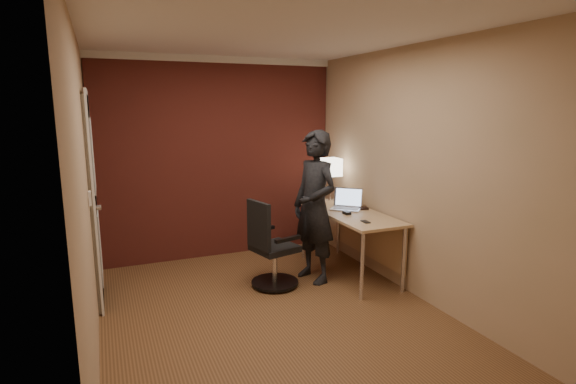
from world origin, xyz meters
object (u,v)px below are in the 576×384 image
(desk, at_px, (355,222))
(wallet, at_px, (364,208))
(phone, at_px, (366,222))
(mouse, at_px, (347,213))
(laptop, at_px, (347,203))
(office_chair, at_px, (270,250))
(desk_lamp, at_px, (331,168))
(person, at_px, (315,207))

(desk, relative_size, wallet, 13.64)
(phone, bearing_deg, mouse, 95.27)
(laptop, xyz_separation_m, office_chair, (-1.03, -0.19, -0.38))
(desk, distance_m, desk_lamp, 0.84)
(person, bearing_deg, laptop, 94.89)
(desk, bearing_deg, wallet, 18.05)
(desk, bearing_deg, phone, -108.69)
(desk_lamp, xyz_separation_m, mouse, (-0.19, -0.74, -0.40))
(desk, relative_size, phone, 13.04)
(phone, distance_m, person, 0.58)
(phone, distance_m, office_chair, 1.04)
(phone, xyz_separation_m, person, (-0.36, 0.45, 0.09))
(wallet, bearing_deg, laptop, 147.86)
(phone, height_order, office_chair, office_chair)
(mouse, bearing_deg, laptop, 59.96)
(desk_lamp, relative_size, mouse, 5.35)
(laptop, height_order, office_chair, laptop)
(mouse, xyz_separation_m, wallet, (0.31, 0.14, -0.01))
(mouse, xyz_separation_m, office_chair, (-0.89, 0.06, -0.33))
(laptop, relative_size, office_chair, 0.45)
(wallet, bearing_deg, desk, -161.95)
(desk_lamp, distance_m, office_chair, 1.47)
(desk_lamp, height_order, phone, desk_lamp)
(desk, xyz_separation_m, laptop, (-0.02, 0.15, 0.19))
(desk, bearing_deg, office_chair, -177.84)
(phone, bearing_deg, laptop, 82.16)
(desk, xyz_separation_m, mouse, (-0.16, -0.10, 0.14))
(office_chair, distance_m, person, 0.67)
(wallet, distance_m, office_chair, 1.24)
(laptop, relative_size, mouse, 4.18)
(mouse, relative_size, office_chair, 0.11)
(mouse, bearing_deg, desk_lamp, 76.02)
(desk, bearing_deg, laptop, 97.73)
(desk_lamp, height_order, wallet, desk_lamp)
(phone, height_order, wallet, wallet)
(desk_lamp, distance_m, laptop, 0.61)
(mouse, bearing_deg, person, 169.09)
(desk, bearing_deg, desk_lamp, 87.99)
(laptop, distance_m, office_chair, 1.12)
(laptop, bearing_deg, desk_lamp, 85.02)
(person, bearing_deg, mouse, 64.68)
(desk, height_order, desk_lamp, desk_lamp)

